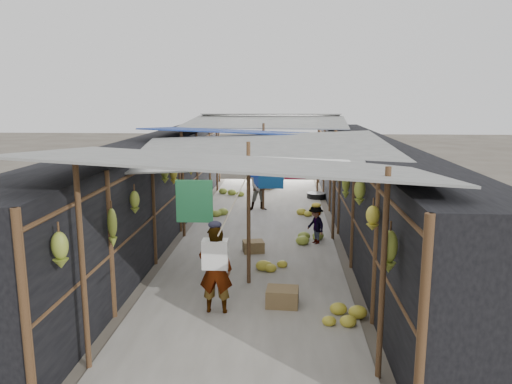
% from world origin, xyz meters
% --- Properties ---
extents(ground, '(80.00, 80.00, 0.00)m').
position_xyz_m(ground, '(0.00, 0.00, 0.00)').
color(ground, '#6B6356').
rests_on(ground, ground).
extents(aisle_slab, '(3.60, 16.00, 0.02)m').
position_xyz_m(aisle_slab, '(0.00, 6.50, 0.01)').
color(aisle_slab, '#9E998E').
rests_on(aisle_slab, ground).
extents(stall_left, '(1.40, 15.00, 2.30)m').
position_xyz_m(stall_left, '(-2.70, 6.50, 1.15)').
color(stall_left, black).
rests_on(stall_left, ground).
extents(stall_right, '(1.40, 15.00, 2.30)m').
position_xyz_m(stall_right, '(2.70, 6.50, 1.15)').
color(stall_right, black).
rests_on(stall_right, ground).
extents(crate_near, '(0.51, 0.44, 0.27)m').
position_xyz_m(crate_near, '(-0.03, 4.84, 0.13)').
color(crate_near, olive).
rests_on(crate_near, ground).
extents(crate_mid, '(0.54, 0.45, 0.31)m').
position_xyz_m(crate_mid, '(0.62, 2.03, 0.15)').
color(crate_mid, olive).
rests_on(crate_mid, ground).
extents(crate_back, '(0.55, 0.50, 0.28)m').
position_xyz_m(crate_back, '(-0.01, 12.38, 0.14)').
color(crate_back, olive).
rests_on(crate_back, ground).
extents(black_basin, '(0.64, 0.64, 0.19)m').
position_xyz_m(black_basin, '(1.70, 10.84, 0.10)').
color(black_basin, black).
rests_on(black_basin, ground).
extents(vendor_elderly, '(0.52, 0.35, 1.43)m').
position_xyz_m(vendor_elderly, '(-0.42, 1.73, 0.71)').
color(vendor_elderly, silver).
rests_on(vendor_elderly, ground).
extents(shopper_blue, '(0.78, 0.66, 1.43)m').
position_xyz_m(shopper_blue, '(-0.08, 8.97, 0.71)').
color(shopper_blue, '#1D4294').
rests_on(shopper_blue, ground).
extents(vendor_seated, '(0.59, 0.68, 0.91)m').
position_xyz_m(vendor_seated, '(1.36, 5.58, 0.46)').
color(vendor_seated, '#48423E').
rests_on(vendor_seated, ground).
extents(market_canopy, '(5.62, 15.20, 2.77)m').
position_xyz_m(market_canopy, '(0.03, 6.84, 2.40)').
color(market_canopy, brown).
rests_on(market_canopy, ground).
extents(hanging_bananas, '(3.96, 13.87, 0.87)m').
position_xyz_m(hanging_bananas, '(-0.00, 6.18, 1.68)').
color(hanging_bananas, olive).
rests_on(hanging_bananas, ground).
extents(floor_bananas, '(3.35, 10.33, 0.34)m').
position_xyz_m(floor_bananas, '(0.25, 7.04, 0.16)').
color(floor_bananas, gold).
rests_on(floor_bananas, ground).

